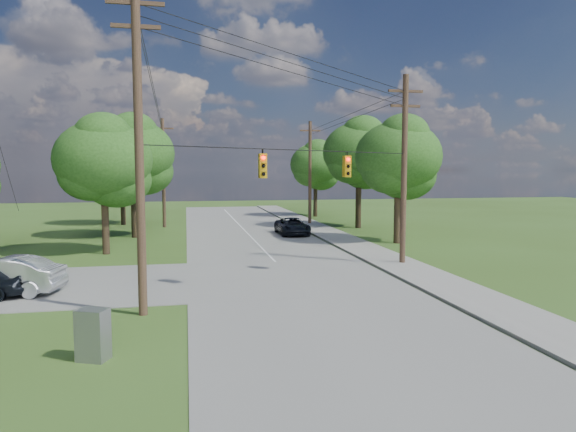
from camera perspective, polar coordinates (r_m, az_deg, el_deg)
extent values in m
plane|color=#36511B|center=(19.67, -2.16, -10.50)|extent=(140.00, 140.00, 0.00)
cube|color=gray|center=(24.80, 0.59, -7.17)|extent=(10.00, 100.00, 0.03)
cube|color=gray|center=(26.94, 14.77, -6.25)|extent=(2.60, 100.00, 0.12)
cylinder|color=brown|center=(19.19, -16.22, 7.02)|extent=(0.32, 0.32, 12.00)
cube|color=brown|center=(20.04, -16.61, 21.75)|extent=(2.00, 0.12, 0.14)
cube|color=brown|center=(19.82, -16.55, 19.54)|extent=(1.70, 0.12, 0.14)
cylinder|color=brown|center=(29.23, 12.77, 4.91)|extent=(0.32, 0.32, 10.50)
cube|color=brown|center=(29.55, 12.94, 13.37)|extent=(2.00, 0.12, 0.14)
cube|color=brown|center=(29.44, 12.91, 11.83)|extent=(1.70, 0.12, 0.14)
cylinder|color=brown|center=(50.14, 2.46, 4.78)|extent=(0.32, 0.32, 10.00)
cube|color=brown|center=(50.28, 2.48, 9.46)|extent=(2.00, 0.12, 0.14)
cylinder|color=brown|center=(48.75, -13.68, 4.63)|extent=(0.32, 0.32, 10.00)
cube|color=brown|center=(48.90, -13.78, 9.44)|extent=(2.00, 0.12, 0.14)
cylinder|color=black|center=(24.01, 1.40, 17.27)|extent=(13.52, 7.63, 1.53)
cylinder|color=black|center=(23.93, 1.39, 16.34)|extent=(13.52, 7.63, 1.53)
cylinder|color=black|center=(23.86, 1.39, 15.39)|extent=(13.52, 7.63, 1.53)
cylinder|color=black|center=(39.74, 6.31, 10.95)|extent=(0.03, 22.00, 0.53)
cylinder|color=black|center=(34.30, -14.57, 13.02)|extent=(0.43, 29.60, 2.03)
cylinder|color=black|center=(39.71, 6.31, 10.38)|extent=(0.03, 22.00, 0.53)
cylinder|color=black|center=(34.24, -14.55, 12.35)|extent=(0.43, 29.60, 2.03)
cylinder|color=black|center=(23.49, 1.37, 7.33)|extent=(13.52, 7.63, 0.04)
cube|color=#D49B0C|center=(21.97, -2.79, 5.58)|extent=(0.32, 0.22, 1.05)
sphere|color=#FF0C05|center=(21.83, -2.74, 6.51)|extent=(0.17, 0.17, 0.17)
cube|color=#D49B0C|center=(22.20, -2.88, 5.58)|extent=(0.32, 0.22, 1.05)
sphere|color=#FF0C05|center=(22.35, -2.94, 6.47)|extent=(0.17, 0.17, 0.17)
cube|color=#D49B0C|center=(25.54, 6.63, 5.49)|extent=(0.32, 0.22, 1.05)
sphere|color=#FF0C05|center=(25.41, 6.73, 6.28)|extent=(0.17, 0.17, 0.17)
cube|color=#D49B0C|center=(25.77, 6.46, 5.49)|extent=(0.32, 0.22, 1.05)
sphere|color=#FF0C05|center=(25.91, 6.37, 6.26)|extent=(0.17, 0.17, 0.17)
cylinder|color=#3B291D|center=(34.28, -19.61, -1.40)|extent=(0.45, 0.45, 3.15)
ellipsoid|color=#1F4815|center=(34.09, -19.83, 5.91)|extent=(6.00, 6.00, 4.92)
cylinder|color=#3B291D|center=(42.05, -16.70, 0.07)|extent=(0.50, 0.50, 3.50)
ellipsoid|color=#1F4815|center=(41.92, -16.87, 6.69)|extent=(6.40, 6.40, 5.25)
cylinder|color=#3B291D|center=(52.19, -17.85, 0.89)|extent=(0.48, 0.47, 3.32)
ellipsoid|color=#1F4815|center=(52.07, -17.99, 5.95)|extent=(6.00, 6.00, 4.92)
cylinder|color=#3B291D|center=(37.98, 12.03, -0.48)|extent=(0.48, 0.48, 3.32)
ellipsoid|color=#1F4815|center=(37.82, 12.16, 6.49)|extent=(6.20, 6.20, 5.08)
cylinder|color=#3B291D|center=(47.44, 7.82, 0.90)|extent=(0.52, 0.52, 3.67)
ellipsoid|color=#1F4815|center=(47.34, 7.90, 7.06)|extent=(6.60, 6.60, 5.41)
cylinder|color=#3B291D|center=(58.65, 3.06, 1.48)|extent=(0.45, 0.45, 3.15)
ellipsoid|color=#1F4815|center=(58.53, 3.08, 5.75)|extent=(5.80, 5.80, 4.76)
imported|color=#AAADB1|center=(24.89, -29.14, -5.86)|extent=(5.06, 2.47, 1.60)
imported|color=black|center=(41.93, 0.48, -1.15)|extent=(2.32, 4.94, 1.37)
cube|color=gray|center=(15.62, -20.86, -12.23)|extent=(0.97, 0.85, 1.45)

